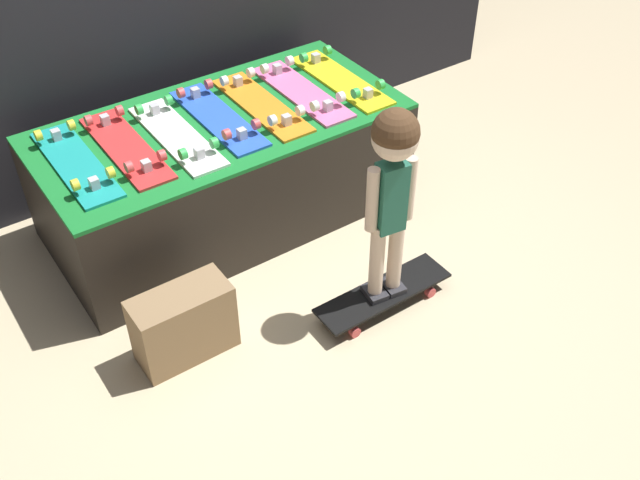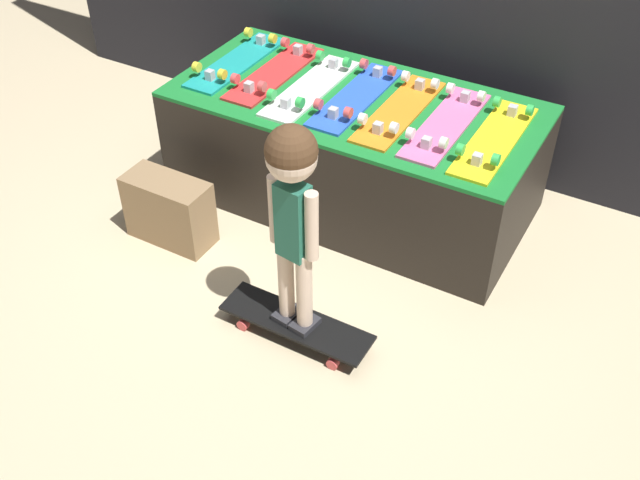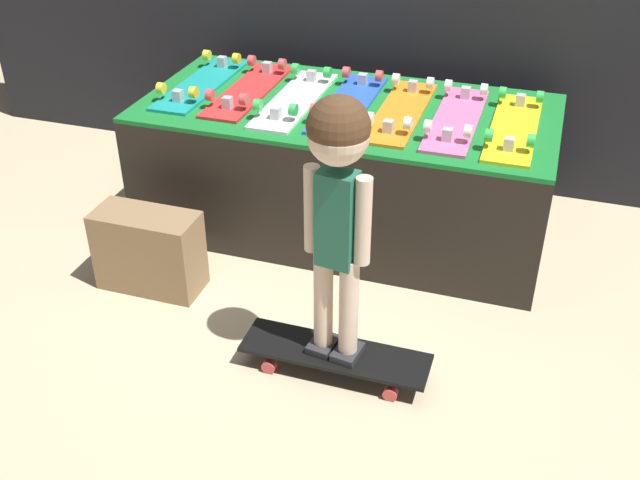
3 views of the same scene
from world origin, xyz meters
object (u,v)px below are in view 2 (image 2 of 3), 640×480
(skateboard_white_on_rack, at_px, (311,86))
(skateboard_yellow_on_rack, at_px, (495,138))
(skateboard_orange_on_rack, at_px, (399,109))
(skateboard_red_on_rack, at_px, (275,72))
(storage_box, at_px, (169,210))
(skateboard_on_floor, at_px, (296,324))
(child, at_px, (292,194))
(skateboard_blue_on_rack, at_px, (356,96))
(skateboard_pink_on_rack, at_px, (446,123))
(skateboard_teal_on_rack, at_px, (237,61))

(skateboard_white_on_rack, xyz_separation_m, skateboard_yellow_on_rack, (0.98, -0.01, 0.00))
(skateboard_orange_on_rack, relative_size, skateboard_yellow_on_rack, 1.00)
(skateboard_red_on_rack, distance_m, storage_box, 0.92)
(skateboard_on_floor, height_order, storage_box, storage_box)
(child, bearing_deg, skateboard_yellow_on_rack, 72.99)
(skateboard_white_on_rack, relative_size, skateboard_orange_on_rack, 1.00)
(skateboard_yellow_on_rack, distance_m, skateboard_on_floor, 1.24)
(skateboard_white_on_rack, bearing_deg, skateboard_yellow_on_rack, -0.30)
(skateboard_blue_on_rack, xyz_separation_m, skateboard_orange_on_rack, (0.25, -0.02, 0.00))
(skateboard_pink_on_rack, bearing_deg, skateboard_yellow_on_rack, -3.21)
(skateboard_red_on_rack, distance_m, skateboard_yellow_on_rack, 1.23)
(skateboard_blue_on_rack, distance_m, skateboard_orange_on_rack, 0.25)
(skateboard_white_on_rack, xyz_separation_m, child, (0.51, -1.01, 0.16))
(skateboard_red_on_rack, bearing_deg, storage_box, -100.86)
(skateboard_white_on_rack, distance_m, skateboard_yellow_on_rack, 0.98)
(skateboard_orange_on_rack, distance_m, storage_box, 1.25)
(skateboard_blue_on_rack, distance_m, child, 1.09)
(skateboard_teal_on_rack, relative_size, skateboard_blue_on_rack, 1.00)
(skateboard_white_on_rack, height_order, skateboard_pink_on_rack, same)
(skateboard_red_on_rack, distance_m, skateboard_on_floor, 1.41)
(skateboard_on_floor, bearing_deg, skateboard_white_on_rack, 116.71)
(skateboard_blue_on_rack, bearing_deg, skateboard_pink_on_rack, -2.54)
(skateboard_orange_on_rack, height_order, skateboard_pink_on_rack, same)
(skateboard_white_on_rack, distance_m, child, 1.15)
(skateboard_teal_on_rack, height_order, skateboard_on_floor, skateboard_teal_on_rack)
(skateboard_white_on_rack, distance_m, skateboard_on_floor, 1.26)
(skateboard_yellow_on_rack, bearing_deg, skateboard_teal_on_rack, 177.83)
(skateboard_orange_on_rack, height_order, child, child)
(skateboard_red_on_rack, xyz_separation_m, skateboard_orange_on_rack, (0.74, -0.03, 0.00))
(skateboard_orange_on_rack, distance_m, child, 1.04)
(skateboard_on_floor, relative_size, child, 0.71)
(skateboard_blue_on_rack, height_order, child, child)
(skateboard_teal_on_rack, height_order, skateboard_blue_on_rack, same)
(skateboard_blue_on_rack, xyz_separation_m, skateboard_yellow_on_rack, (0.74, -0.04, 0.00))
(skateboard_yellow_on_rack, bearing_deg, skateboard_blue_on_rack, 177.23)
(skateboard_white_on_rack, bearing_deg, child, -63.29)
(child, bearing_deg, storage_box, 171.04)
(skateboard_pink_on_rack, xyz_separation_m, storage_box, (-1.13, -0.75, -0.45))
(skateboard_yellow_on_rack, xyz_separation_m, storage_box, (-1.38, -0.73, -0.45))
(skateboard_orange_on_rack, bearing_deg, skateboard_white_on_rack, -178.35)
(skateboard_teal_on_rack, bearing_deg, skateboard_orange_on_rack, -2.13)
(skateboard_teal_on_rack, xyz_separation_m, skateboard_orange_on_rack, (0.98, -0.04, 0.00))
(skateboard_yellow_on_rack, bearing_deg, skateboard_white_on_rack, 179.70)
(skateboard_orange_on_rack, height_order, skateboard_yellow_on_rack, same)
(skateboard_teal_on_rack, height_order, skateboard_yellow_on_rack, same)
(skateboard_white_on_rack, bearing_deg, skateboard_blue_on_rack, 7.08)
(skateboard_yellow_on_rack, height_order, storage_box, skateboard_yellow_on_rack)
(skateboard_white_on_rack, xyz_separation_m, storage_box, (-0.40, -0.74, -0.45))
(skateboard_pink_on_rack, bearing_deg, child, -102.39)
(skateboard_red_on_rack, distance_m, skateboard_white_on_rack, 0.25)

